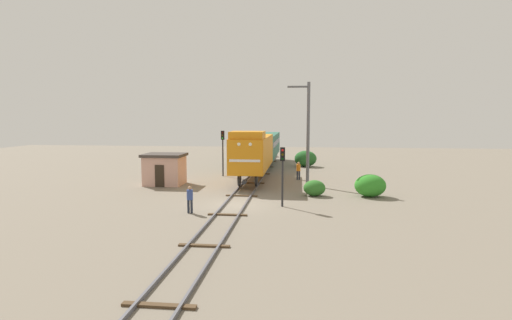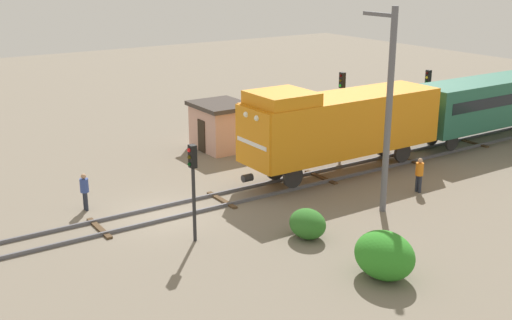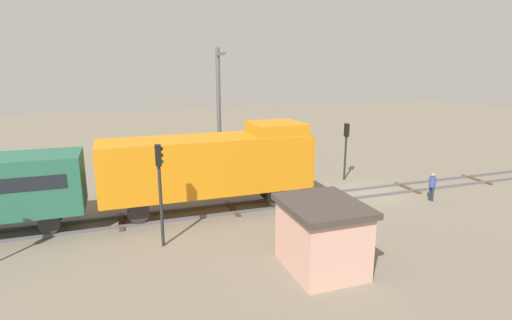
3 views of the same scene
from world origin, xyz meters
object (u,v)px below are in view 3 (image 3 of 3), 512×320
(worker_by_signal, at_px, (175,177))
(locomotive, at_px, (212,163))
(traffic_signal_near, at_px, (346,141))
(worker_near_track, at_px, (432,184))
(relay_hut, at_px, (322,235))
(traffic_signal_mid, at_px, (160,177))
(catenary_mast, at_px, (219,115))

(worker_by_signal, bearing_deg, locomotive, -57.00)
(traffic_signal_near, distance_m, worker_near_track, 6.37)
(traffic_signal_near, relative_size, worker_by_signal, 2.33)
(traffic_signal_near, relative_size, worker_near_track, 2.33)
(worker_near_track, height_order, relay_hut, relay_hut)
(traffic_signal_near, height_order, worker_by_signal, traffic_signal_near)
(locomotive, relative_size, traffic_signal_near, 2.93)
(traffic_signal_near, xyz_separation_m, relay_hut, (-10.70, 7.57, -1.37))
(locomotive, height_order, worker_near_track, locomotive)
(locomotive, height_order, worker_by_signal, locomotive)
(locomotive, bearing_deg, worker_by_signal, 19.04)
(locomotive, height_order, traffic_signal_mid, locomotive)
(locomotive, xyz_separation_m, traffic_signal_mid, (-3.40, 3.05, 0.39))
(traffic_signal_near, height_order, relay_hut, traffic_signal_near)
(traffic_signal_near, distance_m, relay_hut, 13.18)
(locomotive, distance_m, traffic_signal_near, 10.66)
(worker_by_signal, distance_m, catenary_mast, 4.90)
(catenary_mast, bearing_deg, relay_hut, -175.73)
(worker_by_signal, bearing_deg, catenary_mast, 27.39)
(traffic_signal_near, bearing_deg, traffic_signal_mid, 116.53)
(relay_hut, bearing_deg, worker_near_track, -63.09)
(catenary_mast, distance_m, relay_hut, 12.91)
(traffic_signal_near, relative_size, catenary_mast, 0.44)
(worker_by_signal, bearing_deg, relay_hut, -56.95)
(locomotive, xyz_separation_m, traffic_signal_near, (3.20, -10.17, -0.01))
(locomotive, xyz_separation_m, relay_hut, (-7.50, -2.60, -1.38))
(relay_hut, bearing_deg, worker_by_signal, 19.08)
(worker_near_track, bearing_deg, traffic_signal_mid, -40.20)
(relay_hut, bearing_deg, traffic_signal_mid, 54.01)
(locomotive, distance_m, traffic_signal_mid, 4.58)
(worker_near_track, height_order, worker_by_signal, same)
(worker_near_track, bearing_deg, locomotive, -54.59)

